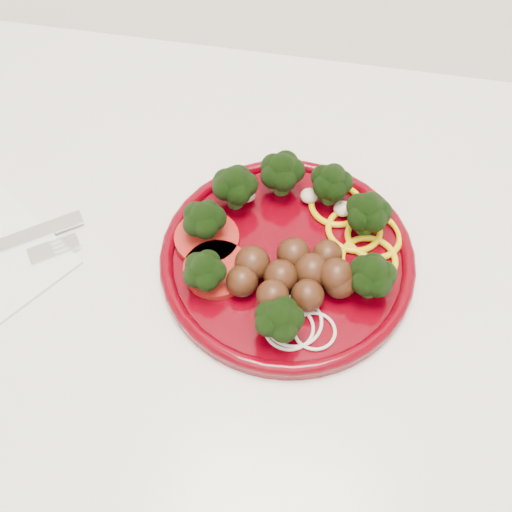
# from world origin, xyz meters

# --- Properties ---
(counter) EXTENTS (2.40, 0.60, 0.90)m
(counter) POSITION_xyz_m (0.00, 1.70, 0.45)
(counter) COLOR beige
(counter) RESTS_ON ground
(plate) EXTENTS (0.26, 0.26, 0.06)m
(plate) POSITION_xyz_m (-0.00, 1.68, 0.92)
(plate) COLOR #4B0008
(plate) RESTS_ON counter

